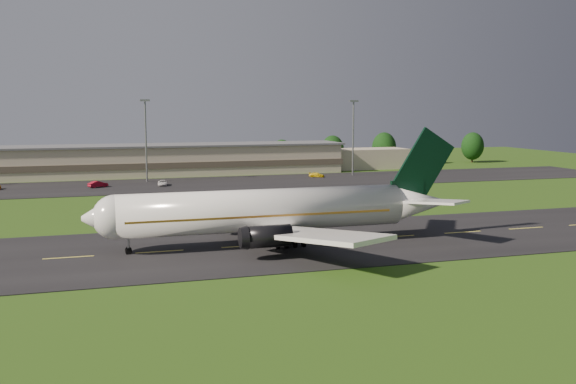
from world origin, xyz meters
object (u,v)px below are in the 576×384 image
object	(u,v)px
terminal	(147,161)
service_vehicle_c	(163,183)
light_mast_centre	(146,131)
light_mast_east	(353,129)
service_vehicle_d	(317,175)
service_vehicle_b	(98,184)
airliner	(270,211)

from	to	relation	value
terminal	service_vehicle_c	world-z (taller)	terminal
light_mast_centre	service_vehicle_c	world-z (taller)	light_mast_centre
light_mast_east	service_vehicle_d	distance (m)	16.55
terminal	light_mast_east	world-z (taller)	light_mast_east
terminal	light_mast_east	size ratio (longest dim) A/B	7.13
light_mast_east	service_vehicle_b	xyz separation A→B (m)	(-66.73, -8.21, -11.90)
terminal	light_mast_centre	size ratio (longest dim) A/B	7.13
airliner	light_mast_east	distance (m)	92.38
light_mast_east	service_vehicle_c	xyz separation A→B (m)	(-52.17, -9.18, -12.01)
service_vehicle_b	service_vehicle_d	bearing A→B (deg)	-111.60
terminal	service_vehicle_c	distance (m)	25.61
airliner	light_mast_centre	xyz separation A→B (m)	(-9.53, 80.01, 8.08)
light_mast_centre	light_mast_east	size ratio (longest dim) A/B	1.00
light_mast_east	service_vehicle_b	size ratio (longest dim) A/B	4.55
airliner	light_mast_centre	distance (m)	80.97
light_mast_east	service_vehicle_d	world-z (taller)	light_mast_east
terminal	service_vehicle_d	world-z (taller)	terminal
airliner	service_vehicle_b	size ratio (longest dim) A/B	11.45
terminal	airliner	bearing A→B (deg)	-85.17
terminal	service_vehicle_d	bearing A→B (deg)	-23.37
service_vehicle_c	service_vehicle_d	size ratio (longest dim) A/B	1.10
service_vehicle_b	service_vehicle_d	size ratio (longest dim) A/B	1.08
airliner	service_vehicle_c	distance (m)	71.25
light_mast_centre	airliner	bearing A→B (deg)	-83.21
light_mast_centre	service_vehicle_b	xyz separation A→B (m)	(-11.73, -8.21, -11.90)
airliner	service_vehicle_d	bearing A→B (deg)	66.56
light_mast_centre	service_vehicle_b	distance (m)	18.62
airliner	service_vehicle_c	bearing A→B (deg)	95.76
airliner	light_mast_centre	world-z (taller)	light_mast_centre
service_vehicle_c	light_mast_east	bearing A→B (deg)	16.45
light_mast_centre	service_vehicle_d	world-z (taller)	light_mast_centre
service_vehicle_d	light_mast_centre	bearing A→B (deg)	119.47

